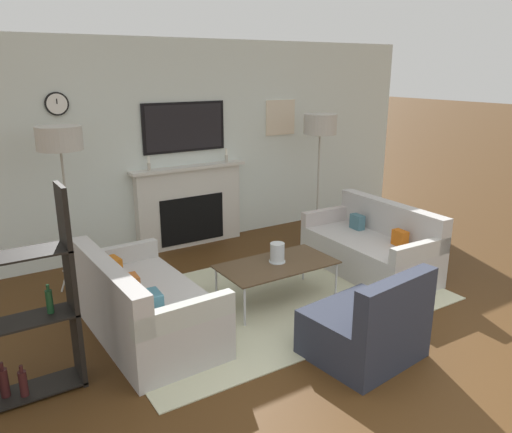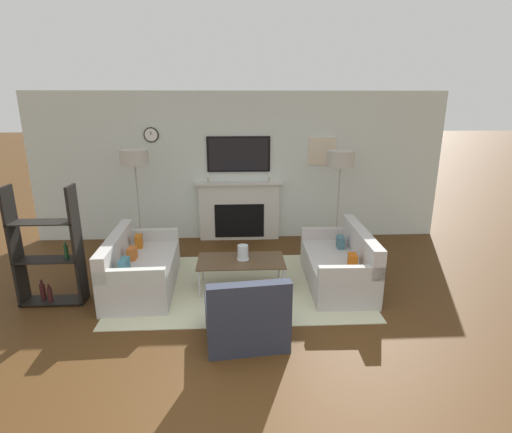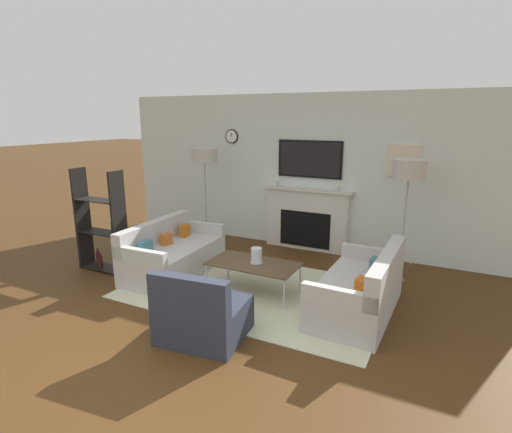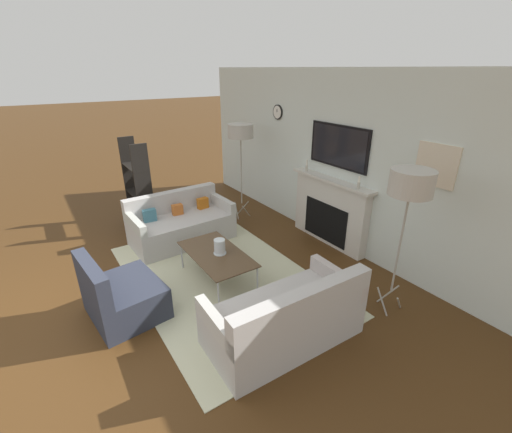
{
  "view_description": "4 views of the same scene",
  "coord_description": "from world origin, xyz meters",
  "px_view_note": "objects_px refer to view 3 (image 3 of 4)",
  "views": [
    {
      "loc": [
        -2.72,
        -1.74,
        2.34
      ],
      "look_at": [
        0.08,
        2.66,
        0.78
      ],
      "focal_mm": 35.0,
      "sensor_mm": 36.0,
      "label": 1
    },
    {
      "loc": [
        -0.05,
        -2.98,
        2.56
      ],
      "look_at": [
        0.22,
        2.39,
        0.97
      ],
      "focal_mm": 28.0,
      "sensor_mm": 36.0,
      "label": 2
    },
    {
      "loc": [
        2.27,
        -2.3,
        2.31
      ],
      "look_at": [
        -0.07,
        2.36,
        1.0
      ],
      "focal_mm": 28.0,
      "sensor_mm": 36.0,
      "label": 3
    },
    {
      "loc": [
        3.6,
        0.37,
        2.68
      ],
      "look_at": [
        -0.15,
        2.87,
        0.72
      ],
      "focal_mm": 24.0,
      "sensor_mm": 36.0,
      "label": 4
    }
  ],
  "objects_px": {
    "couch_right": "(361,291)",
    "floor_lamp_left": "(204,156)",
    "coffee_table": "(254,265)",
    "shelf_unit": "(101,226)",
    "floor_lamp_right": "(409,171)",
    "armchair": "(202,315)",
    "hurricane_candle": "(257,256)",
    "couch_left": "(172,255)"
  },
  "relations": [
    {
      "from": "couch_left",
      "to": "armchair",
      "type": "height_order",
      "value": "armchair"
    },
    {
      "from": "couch_right",
      "to": "coffee_table",
      "type": "bearing_deg",
      "value": -177.44
    },
    {
      "from": "couch_right",
      "to": "floor_lamp_left",
      "type": "bearing_deg",
      "value": 156.17
    },
    {
      "from": "hurricane_candle",
      "to": "floor_lamp_left",
      "type": "xyz_separation_m",
      "value": [
        -1.72,
        1.4,
        1.13
      ]
    },
    {
      "from": "couch_right",
      "to": "hurricane_candle",
      "type": "relative_size",
      "value": 7.99
    },
    {
      "from": "floor_lamp_left",
      "to": "floor_lamp_right",
      "type": "xyz_separation_m",
      "value": [
        3.39,
        0.0,
        -0.05
      ]
    },
    {
      "from": "coffee_table",
      "to": "floor_lamp_right",
      "type": "xyz_separation_m",
      "value": [
        1.69,
        1.44,
        1.19
      ]
    },
    {
      "from": "couch_right",
      "to": "shelf_unit",
      "type": "bearing_deg",
      "value": -174.76
    },
    {
      "from": "couch_left",
      "to": "shelf_unit",
      "type": "distance_m",
      "value": 1.18
    },
    {
      "from": "coffee_table",
      "to": "shelf_unit",
      "type": "relative_size",
      "value": 0.77
    },
    {
      "from": "couch_right",
      "to": "floor_lamp_right",
      "type": "distance_m",
      "value": 1.91
    },
    {
      "from": "coffee_table",
      "to": "floor_lamp_left",
      "type": "height_order",
      "value": "floor_lamp_left"
    },
    {
      "from": "couch_right",
      "to": "floor_lamp_left",
      "type": "distance_m",
      "value": 3.66
    },
    {
      "from": "coffee_table",
      "to": "shelf_unit",
      "type": "bearing_deg",
      "value": -173.22
    },
    {
      "from": "coffee_table",
      "to": "floor_lamp_right",
      "type": "distance_m",
      "value": 2.51
    },
    {
      "from": "coffee_table",
      "to": "shelf_unit",
      "type": "distance_m",
      "value": 2.49
    },
    {
      "from": "floor_lamp_right",
      "to": "coffee_table",
      "type": "bearing_deg",
      "value": -139.67
    },
    {
      "from": "armchair",
      "to": "hurricane_candle",
      "type": "relative_size",
      "value": 4.6
    },
    {
      "from": "couch_right",
      "to": "shelf_unit",
      "type": "relative_size",
      "value": 1.04
    },
    {
      "from": "coffee_table",
      "to": "hurricane_candle",
      "type": "distance_m",
      "value": 0.12
    },
    {
      "from": "couch_right",
      "to": "floor_lamp_left",
      "type": "relative_size",
      "value": 0.91
    },
    {
      "from": "couch_left",
      "to": "shelf_unit",
      "type": "relative_size",
      "value": 1.05
    },
    {
      "from": "floor_lamp_left",
      "to": "shelf_unit",
      "type": "relative_size",
      "value": 1.14
    },
    {
      "from": "armchair",
      "to": "coffee_table",
      "type": "xyz_separation_m",
      "value": [
        -0.03,
        1.26,
        0.13
      ]
    },
    {
      "from": "coffee_table",
      "to": "floor_lamp_left",
      "type": "xyz_separation_m",
      "value": [
        -1.7,
        1.44,
        1.24
      ]
    },
    {
      "from": "hurricane_candle",
      "to": "armchair",
      "type": "bearing_deg",
      "value": -89.68
    },
    {
      "from": "hurricane_candle",
      "to": "shelf_unit",
      "type": "bearing_deg",
      "value": -172.45
    },
    {
      "from": "floor_lamp_right",
      "to": "shelf_unit",
      "type": "distance_m",
      "value": 4.57
    },
    {
      "from": "hurricane_candle",
      "to": "floor_lamp_right",
      "type": "bearing_deg",
      "value": 40.01
    },
    {
      "from": "hurricane_candle",
      "to": "floor_lamp_right",
      "type": "height_order",
      "value": "floor_lamp_right"
    },
    {
      "from": "coffee_table",
      "to": "hurricane_candle",
      "type": "bearing_deg",
      "value": 55.95
    },
    {
      "from": "couch_left",
      "to": "hurricane_candle",
      "type": "relative_size",
      "value": 8.07
    },
    {
      "from": "couch_left",
      "to": "couch_right",
      "type": "height_order",
      "value": "couch_right"
    },
    {
      "from": "couch_left",
      "to": "floor_lamp_right",
      "type": "distance_m",
      "value": 3.63
    },
    {
      "from": "armchair",
      "to": "floor_lamp_left",
      "type": "bearing_deg",
      "value": 122.67
    },
    {
      "from": "shelf_unit",
      "to": "floor_lamp_left",
      "type": "bearing_deg",
      "value": 66.45
    },
    {
      "from": "armchair",
      "to": "floor_lamp_right",
      "type": "xyz_separation_m",
      "value": [
        1.66,
        2.7,
        1.32
      ]
    },
    {
      "from": "couch_left",
      "to": "hurricane_candle",
      "type": "distance_m",
      "value": 1.45
    },
    {
      "from": "coffee_table",
      "to": "floor_lamp_left",
      "type": "bearing_deg",
      "value": 139.8
    },
    {
      "from": "coffee_table",
      "to": "hurricane_candle",
      "type": "relative_size",
      "value": 5.88
    },
    {
      "from": "hurricane_candle",
      "to": "couch_right",
      "type": "bearing_deg",
      "value": 1.07
    },
    {
      "from": "couch_right",
      "to": "floor_lamp_left",
      "type": "xyz_separation_m",
      "value": [
        -3.11,
        1.37,
        1.35
      ]
    }
  ]
}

